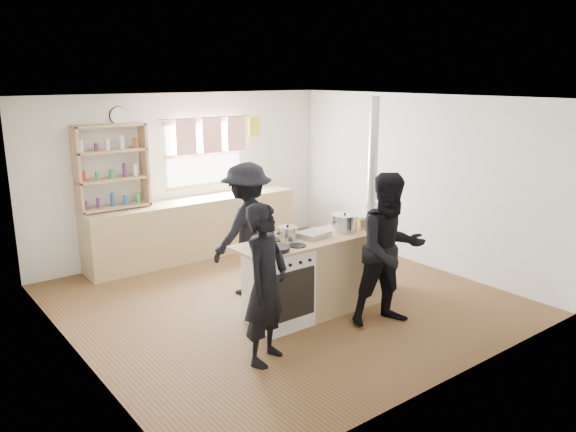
# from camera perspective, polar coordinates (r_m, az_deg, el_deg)

# --- Properties ---
(ground) EXTENTS (5.00, 5.00, 0.01)m
(ground) POSITION_cam_1_polar(r_m,az_deg,el_deg) (7.19, -0.70, -8.46)
(ground) COLOR brown
(ground) RESTS_ON ground
(back_counter) EXTENTS (3.40, 0.55, 0.90)m
(back_counter) POSITION_cam_1_polar(r_m,az_deg,el_deg) (8.83, -9.38, -1.21)
(back_counter) COLOR tan
(back_counter) RESTS_ON ground
(shelving_unit) EXTENTS (1.00, 0.28, 1.20)m
(shelving_unit) POSITION_cam_1_polar(r_m,az_deg,el_deg) (8.24, -17.46, 4.80)
(shelving_unit) COLOR tan
(shelving_unit) RESTS_ON back_counter
(thermos) EXTENTS (0.10, 0.10, 0.31)m
(thermos) POSITION_cam_1_polar(r_m,az_deg,el_deg) (9.12, -4.68, 3.34)
(thermos) COLOR silver
(thermos) RESTS_ON back_counter
(cooking_island) EXTENTS (1.97, 0.64, 0.93)m
(cooking_island) POSITION_cam_1_polar(r_m,az_deg,el_deg) (6.70, 3.12, -5.87)
(cooking_island) COLOR white
(cooking_island) RESTS_ON ground
(skillet_greens) EXTENTS (0.30, 0.30, 0.05)m
(skillet_greens) POSITION_cam_1_polar(r_m,az_deg,el_deg) (6.00, -1.14, -3.31)
(skillet_greens) COLOR black
(skillet_greens) RESTS_ON cooking_island
(roast_tray) EXTENTS (0.40, 0.33, 0.06)m
(roast_tray) POSITION_cam_1_polar(r_m,az_deg,el_deg) (6.51, 2.64, -1.84)
(roast_tray) COLOR silver
(roast_tray) RESTS_ON cooking_island
(stockpot_stove) EXTENTS (0.23, 0.23, 0.18)m
(stockpot_stove) POSITION_cam_1_polar(r_m,az_deg,el_deg) (6.36, -0.05, -1.79)
(stockpot_stove) COLOR silver
(stockpot_stove) RESTS_ON cooking_island
(stockpot_counter) EXTENTS (0.31, 0.31, 0.23)m
(stockpot_counter) POSITION_cam_1_polar(r_m,az_deg,el_deg) (6.76, 5.76, -0.69)
(stockpot_counter) COLOR #BBBBBE
(stockpot_counter) RESTS_ON cooking_island
(bread_board) EXTENTS (0.34, 0.29, 0.12)m
(bread_board) POSITION_cam_1_polar(r_m,az_deg,el_deg) (6.96, 8.03, -0.78)
(bread_board) COLOR tan
(bread_board) RESTS_ON cooking_island
(flue_heater) EXTENTS (0.35, 0.35, 2.50)m
(flue_heater) POSITION_cam_1_polar(r_m,az_deg,el_deg) (7.49, 8.33, -2.39)
(flue_heater) COLOR black
(flue_heater) RESTS_ON ground
(person_near_left) EXTENTS (0.69, 0.61, 1.60)m
(person_near_left) POSITION_cam_1_polar(r_m,az_deg,el_deg) (5.44, -2.27, -6.95)
(person_near_left) COLOR black
(person_near_left) RESTS_ON ground
(person_near_right) EXTENTS (1.00, 0.88, 1.74)m
(person_near_right) POSITION_cam_1_polar(r_m,az_deg,el_deg) (6.34, 10.35, -3.41)
(person_near_right) COLOR black
(person_near_right) RESTS_ON ground
(person_far) EXTENTS (1.23, 0.90, 1.70)m
(person_far) POSITION_cam_1_polar(r_m,az_deg,el_deg) (7.16, -4.18, -1.32)
(person_far) COLOR black
(person_far) RESTS_ON ground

